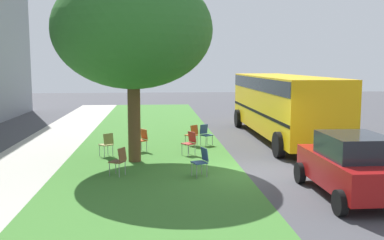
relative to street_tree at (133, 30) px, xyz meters
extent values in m
plane|color=#424247|center=(-2.07, -3.76, -4.55)|extent=(80.00, 80.00, 0.00)
cube|color=#3D752D|center=(-2.07, -0.56, -4.55)|extent=(48.00, 6.00, 0.01)
cube|color=#ADA89E|center=(-2.07, 3.84, -4.55)|extent=(48.00, 2.80, 0.01)
cylinder|color=brown|center=(0.00, 0.00, -2.92)|extent=(0.44, 0.44, 3.26)
ellipsoid|color=#2D6B28|center=(0.00, 0.00, 0.02)|extent=(5.47, 5.47, 4.04)
cube|color=#335184|center=(-2.35, -2.05, -4.11)|extent=(0.53, 0.52, 0.04)
cube|color=#335184|center=(-2.29, -2.22, -3.87)|extent=(0.40, 0.22, 0.40)
cylinder|color=gray|center=(-2.24, -1.83, -4.34)|extent=(0.02, 0.02, 0.42)
cylinder|color=gray|center=(-2.58, -1.96, -4.34)|extent=(0.02, 0.02, 0.42)
cylinder|color=gray|center=(-2.12, -2.15, -4.34)|extent=(0.02, 0.02, 0.42)
cylinder|color=gray|center=(-2.46, -2.28, -4.34)|extent=(0.02, 0.02, 0.42)
cube|color=olive|center=(0.94, 1.10, -4.11)|extent=(0.57, 0.58, 0.04)
cube|color=olive|center=(0.80, 0.99, -3.87)|extent=(0.31, 0.37, 0.40)
cylinder|color=gray|center=(1.19, 1.06, -4.34)|extent=(0.02, 0.02, 0.42)
cylinder|color=gray|center=(0.97, 1.35, -4.34)|extent=(0.02, 0.02, 0.42)
cylinder|color=gray|center=(0.92, 0.85, -4.34)|extent=(0.02, 0.02, 0.42)
cylinder|color=gray|center=(0.70, 1.14, -4.34)|extent=(0.02, 0.02, 0.42)
cube|color=brown|center=(-2.01, 0.44, -4.11)|extent=(0.55, 0.55, 0.04)
cube|color=brown|center=(-2.09, 0.28, -3.87)|extent=(0.40, 0.25, 0.40)
cylinder|color=gray|center=(-1.77, 0.51, -4.34)|extent=(0.02, 0.02, 0.42)
cylinder|color=gray|center=(-2.09, 0.68, -4.34)|extent=(0.02, 0.02, 0.42)
cylinder|color=gray|center=(-1.92, 0.21, -4.34)|extent=(0.02, 0.02, 0.42)
cylinder|color=gray|center=(-2.24, 0.37, -4.34)|extent=(0.02, 0.02, 0.42)
cube|color=#C64C1E|center=(2.90, -2.24, -4.11)|extent=(0.58, 0.58, 0.04)
cube|color=#C64C1E|center=(2.77, -2.36, -3.87)|extent=(0.33, 0.36, 0.40)
cylinder|color=gray|center=(3.15, -2.27, -4.34)|extent=(0.02, 0.02, 0.42)
cylinder|color=gray|center=(2.91, -2.00, -4.34)|extent=(0.02, 0.02, 0.42)
cylinder|color=gray|center=(2.89, -2.49, -4.34)|extent=(0.02, 0.02, 0.42)
cylinder|color=gray|center=(2.66, -2.22, -4.34)|extent=(0.02, 0.02, 0.42)
cube|color=#C64C1E|center=(1.73, -0.14, -4.11)|extent=(0.58, 0.57, 0.04)
cube|color=#C64C1E|center=(1.84, -0.29, -3.87)|extent=(0.37, 0.31, 0.40)
cylinder|color=gray|center=(1.77, 0.10, -4.34)|extent=(0.02, 0.02, 0.42)
cylinder|color=gray|center=(1.48, -0.12, -4.34)|extent=(0.02, 0.02, 0.42)
cylinder|color=gray|center=(1.98, -0.17, -4.34)|extent=(0.02, 0.02, 0.42)
cylinder|color=gray|center=(1.69, -0.39, -4.34)|extent=(0.02, 0.02, 0.42)
cube|color=#335184|center=(2.84, -2.88, -4.11)|extent=(0.57, 0.57, 0.04)
cube|color=#335184|center=(2.99, -2.78, -3.87)|extent=(0.30, 0.38, 0.40)
cylinder|color=gray|center=(2.59, -2.83, -4.34)|extent=(0.02, 0.02, 0.42)
cylinder|color=gray|center=(2.80, -3.13, -4.34)|extent=(0.02, 0.02, 0.42)
cylinder|color=gray|center=(2.88, -2.64, -4.34)|extent=(0.02, 0.02, 0.42)
cylinder|color=gray|center=(3.08, -2.93, -4.34)|extent=(0.02, 0.02, 0.42)
cube|color=#B7332D|center=(0.89, -1.97, -4.11)|extent=(0.58, 0.57, 0.04)
cube|color=#B7332D|center=(0.99, -2.11, -3.87)|extent=(0.37, 0.31, 0.40)
cylinder|color=gray|center=(0.93, -1.73, -4.34)|extent=(0.02, 0.02, 0.42)
cylinder|color=gray|center=(0.64, -1.94, -4.34)|extent=(0.02, 0.02, 0.42)
cylinder|color=gray|center=(1.13, -2.00, -4.34)|extent=(0.02, 0.02, 0.42)
cylinder|color=gray|center=(0.84, -2.21, -4.34)|extent=(0.02, 0.02, 0.42)
cube|color=maroon|center=(-4.71, -5.74, -3.87)|extent=(3.70, 1.64, 0.76)
cube|color=#1E232B|center=(-4.86, -5.74, -3.22)|extent=(1.90, 1.44, 0.64)
cylinder|color=black|center=(-3.31, -4.87, -4.25)|extent=(0.60, 0.18, 0.60)
cylinder|color=black|center=(-3.31, -6.61, -4.25)|extent=(0.60, 0.18, 0.60)
cylinder|color=black|center=(-6.11, -4.87, -4.25)|extent=(0.60, 0.18, 0.60)
cube|color=yellow|center=(4.17, -6.49, -2.92)|extent=(10.40, 2.44, 2.50)
cube|color=black|center=(4.17, -6.49, -3.27)|extent=(10.30, 2.46, 0.12)
cube|color=black|center=(4.17, -6.49, -2.02)|extent=(10.30, 2.46, 0.56)
cylinder|color=black|center=(8.17, -5.23, -4.07)|extent=(0.96, 0.28, 0.96)
cylinder|color=black|center=(8.17, -7.75, -4.07)|extent=(0.96, 0.28, 0.96)
cylinder|color=black|center=(0.17, -5.23, -4.07)|extent=(0.96, 0.28, 0.96)
cylinder|color=black|center=(0.17, -7.75, -4.07)|extent=(0.96, 0.28, 0.96)
camera|label=1|loc=(-15.55, -0.73, -1.13)|focal=41.71mm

